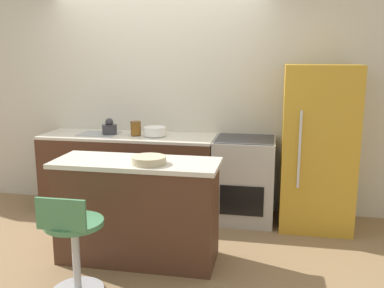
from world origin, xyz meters
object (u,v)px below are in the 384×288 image
Objects in this scene: refrigerator at (317,147)px; kettle at (109,128)px; oven_range at (244,179)px; mixing_bowl at (155,131)px; stool_chair at (74,244)px.

refrigerator is 2.33m from kettle.
oven_range is at bearing 178.33° from refrigerator.
oven_range is 4.99× the size of kettle.
mixing_bowl is (0.54, -0.00, -0.02)m from kettle.
refrigerator is at bearing 43.08° from stool_chair.
oven_range is at bearing 0.74° from mixing_bowl.
mixing_bowl reaches higher than oven_range.
stool_chair is 3.35× the size of mixing_bowl.
mixing_bowl is at bearing 85.66° from stool_chair.
stool_chair is 1.89m from mixing_bowl.
kettle reaches higher than mixing_bowl.
stool_chair is at bearing -94.34° from mixing_bowl.
kettle is at bearing 179.78° from refrigerator.
oven_range is 2.15m from stool_chair.
oven_range is at bearing 57.55° from stool_chair.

